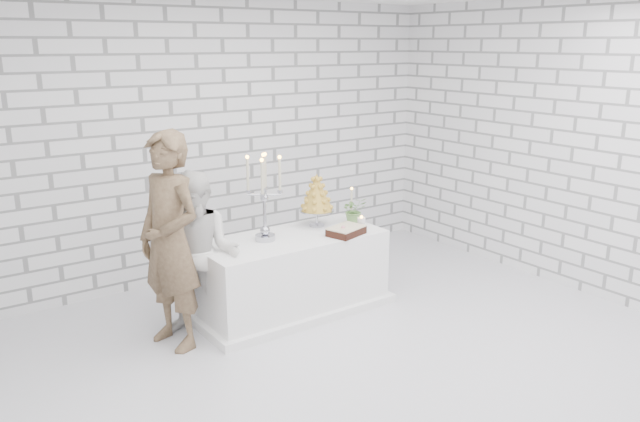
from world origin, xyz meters
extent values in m
cube|color=silver|center=(0.00, 0.00, 0.00)|extent=(6.00, 5.00, 0.01)
cube|color=white|center=(0.00, 2.50, 1.50)|extent=(6.00, 0.01, 3.00)
cube|color=white|center=(3.00, 0.00, 1.50)|extent=(0.01, 5.00, 3.00)
cube|color=white|center=(0.25, 1.10, 0.38)|extent=(1.80, 0.80, 0.75)
imported|color=brown|center=(-0.96, 1.08, 0.93)|extent=(0.61, 0.78, 1.87)
imported|color=white|center=(-0.69, 1.09, 0.75)|extent=(0.92, 0.90, 1.49)
cube|color=black|center=(0.72, 0.84, 0.79)|extent=(0.40, 0.33, 0.08)
cylinder|color=white|center=(0.95, 0.90, 0.81)|extent=(0.09, 0.09, 0.12)
cylinder|color=beige|center=(1.10, 1.25, 0.91)|extent=(0.07, 0.07, 0.32)
imported|color=#417538|center=(1.03, 1.12, 0.89)|extent=(0.30, 0.28, 0.27)
camera|label=1|loc=(-2.82, -3.71, 2.55)|focal=35.18mm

